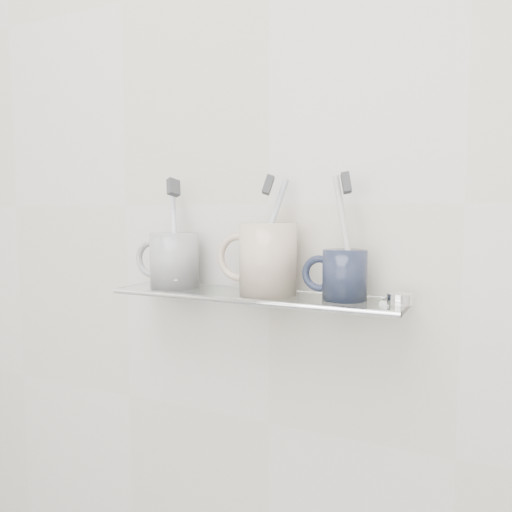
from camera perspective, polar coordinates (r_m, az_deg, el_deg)
The scene contains 18 objects.
wall_back at distance 0.89m, azimuth 1.50°, elevation 5.91°, with size 2.50×2.50×0.00m, color beige.
shelf_glass at distance 0.84m, azimuth -0.23°, elevation -4.57°, with size 0.50×0.12×0.01m, color silver.
shelf_rail at distance 0.79m, azimuth -1.98°, elevation -5.18°, with size 0.01×0.01×0.50m, color silver.
bracket_left at distance 0.99m, azimuth -10.11°, elevation -3.86°, with size 0.02×0.02×0.03m, color silver.
bracket_right at distance 0.82m, azimuth 14.61°, elevation -5.73°, with size 0.02×0.02×0.03m, color silver.
mug_left at distance 0.92m, azimuth -9.30°, elevation -0.45°, with size 0.09×0.09×0.10m, color white.
mug_left_handle at distance 0.95m, azimuth -11.80°, elevation -0.33°, with size 0.07×0.07×0.01m, color white.
toothbrush_left at distance 0.92m, azimuth -9.35°, elevation 2.75°, with size 0.01×0.01×0.19m, color silver.
bristles_left at distance 0.92m, azimuth -9.42°, elevation 7.75°, with size 0.01×0.02×0.03m, color #38393D.
mug_center at distance 0.83m, azimuth 1.39°, elevation -0.32°, with size 0.10×0.10×0.12m, color beige.
mug_center_handle at distance 0.85m, azimuth -1.94°, elevation -0.17°, with size 0.08×0.08×0.01m, color beige.
toothbrush_center at distance 0.83m, azimuth 1.39°, elevation 2.57°, with size 0.01×0.01×0.19m, color #AAAFBD.
bristles_center at distance 0.83m, azimuth 1.40°, elevation 8.13°, with size 0.01×0.02×0.03m, color #38393D.
mug_right at distance 0.79m, azimuth 10.11°, elevation -2.15°, with size 0.07×0.07×0.08m, color black.
mug_right_handle at distance 0.80m, azimuth 7.28°, elevation -2.01°, with size 0.06×0.06×0.01m, color black.
toothbrush_right at distance 0.78m, azimuth 10.18°, elevation 2.36°, with size 0.01×0.01×0.19m, color beige.
bristles_right at distance 0.78m, azimuth 10.27°, elevation 8.22°, with size 0.01×0.02×0.03m, color #38393D.
chrome_cap at distance 0.77m, azimuth 16.13°, elevation -4.72°, with size 0.04×0.04×0.02m, color silver.
Camera 1 is at (0.36, 0.29, 1.24)m, focal length 35.00 mm.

